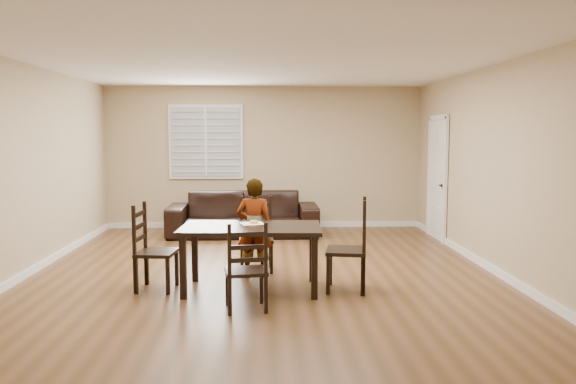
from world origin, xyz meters
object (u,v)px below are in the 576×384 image
(chair_near, at_px, (256,236))
(chair_left, at_px, (146,251))
(child, at_px, (255,228))
(sofa, at_px, (243,214))
(dining_table, at_px, (251,234))
(chair_right, at_px, (358,249))
(donut, at_px, (254,221))
(chair_far, at_px, (247,272))

(chair_near, xyz_separation_m, chair_left, (-1.26, -0.95, 0.02))
(child, height_order, sofa, child)
(dining_table, bearing_deg, sofa, 96.60)
(chair_right, height_order, donut, chair_right)
(chair_near, distance_m, donut, 0.90)
(chair_near, relative_size, chair_left, 0.97)
(chair_near, distance_m, chair_right, 1.61)
(chair_near, height_order, chair_far, chair_near)
(dining_table, relative_size, chair_far, 1.77)
(dining_table, distance_m, chair_far, 0.87)
(chair_near, relative_size, donut, 9.00)
(chair_far, bearing_deg, chair_right, -156.78)
(chair_far, bearing_deg, child, -100.22)
(chair_near, distance_m, sofa, 2.51)
(chair_far, distance_m, donut, 1.08)
(chair_far, relative_size, chair_right, 0.86)
(donut, bearing_deg, chair_left, -174.75)
(dining_table, xyz_separation_m, child, (0.03, 0.58, -0.03))
(chair_left, relative_size, child, 0.80)
(sofa, bearing_deg, chair_near, -84.41)
(chair_right, relative_size, sofa, 0.41)
(child, relative_size, donut, 11.59)
(dining_table, distance_m, chair_left, 1.24)
(sofa, bearing_deg, chair_far, -87.84)
(chair_far, relative_size, chair_left, 0.92)
(chair_left, distance_m, child, 1.36)
(child, bearing_deg, sofa, -73.61)
(dining_table, distance_m, sofa, 3.53)
(child, bearing_deg, donut, 101.35)
(child, bearing_deg, chair_near, -80.18)
(chair_far, relative_size, child, 0.74)
(chair_left, bearing_deg, sofa, -10.30)
(chair_left, bearing_deg, chair_near, -47.25)
(dining_table, bearing_deg, chair_left, 179.71)
(donut, xyz_separation_m, sofa, (-0.27, 3.33, -0.39))
(chair_far, height_order, child, child)
(chair_far, distance_m, sofa, 4.35)
(donut, bearing_deg, chair_right, -11.94)
(chair_right, bearing_deg, chair_near, -122.60)
(child, bearing_deg, dining_table, 98.49)
(donut, bearing_deg, child, 90.15)
(donut, bearing_deg, chair_near, 89.35)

